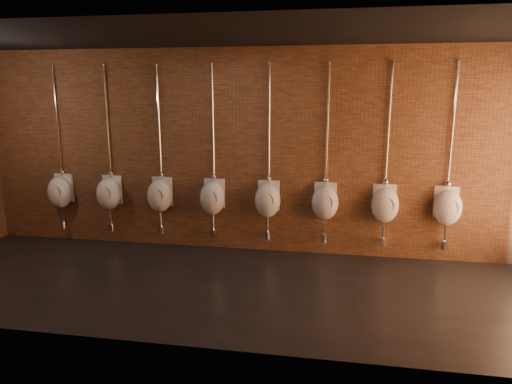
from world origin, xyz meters
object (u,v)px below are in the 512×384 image
urinal_1 (109,193)px  urinal_7 (447,206)px  urinal_4 (268,199)px  urinal_6 (385,204)px  urinal_3 (213,197)px  urinal_2 (160,195)px  urinal_0 (60,191)px  urinal_5 (325,202)px

urinal_1 → urinal_7: bearing=0.0°
urinal_4 → urinal_6: bearing=0.0°
urinal_3 → urinal_6: same height
urinal_1 → urinal_2: same height
urinal_0 → urinal_6: size_ratio=1.00×
urinal_5 → urinal_1: bearing=180.0°
urinal_1 → urinal_4: bearing=0.0°
urinal_2 → urinal_6: same height
urinal_4 → urinal_6: (1.78, 0.00, 0.00)m
urinal_7 → urinal_6: bearing=180.0°
urinal_2 → urinal_6: size_ratio=1.00×
urinal_1 → urinal_2: size_ratio=1.00×
urinal_3 → urinal_6: 2.67m
urinal_1 → urinal_3: same height
urinal_3 → urinal_7: size_ratio=1.00×
urinal_3 → urinal_5: bearing=0.0°
urinal_2 → urinal_3: bearing=0.0°
urinal_0 → urinal_4: size_ratio=1.00×
urinal_4 → urinal_5: 0.89m
urinal_1 → urinal_5: 3.56m
urinal_0 → urinal_4: 3.56m
urinal_1 → urinal_5: bearing=0.0°
urinal_3 → urinal_2: bearing=180.0°
urinal_1 → urinal_6: (4.45, 0.00, 0.00)m
urinal_3 → urinal_5: (1.78, 0.00, 0.00)m
urinal_0 → urinal_6: 5.34m
urinal_4 → urinal_7: (2.67, 0.00, 0.00)m
urinal_1 → urinal_0: bearing=180.0°
urinal_1 → urinal_7: size_ratio=1.00×
urinal_3 → urinal_4: bearing=0.0°
urinal_3 → urinal_1: bearing=180.0°
urinal_0 → urinal_1: 0.89m
urinal_1 → urinal_7: (5.34, 0.00, 0.00)m
urinal_1 → urinal_4: (2.67, 0.00, 0.00)m
urinal_4 → urinal_6: size_ratio=1.00×
urinal_2 → urinal_3: 0.89m
urinal_0 → urinal_6: same height
urinal_3 → urinal_7: 3.56m
urinal_1 → urinal_3: bearing=0.0°
urinal_2 → urinal_4: 1.78m
urinal_3 → urinal_7: same height
urinal_2 → urinal_5: (2.67, 0.00, 0.00)m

